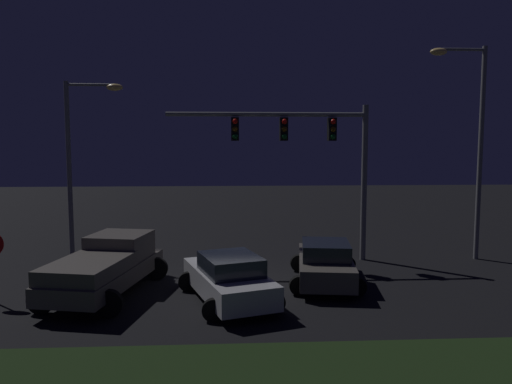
{
  "coord_description": "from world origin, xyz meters",
  "views": [
    {
      "loc": [
        -0.16,
        -16.76,
        4.88
      ],
      "look_at": [
        0.85,
        1.39,
        3.08
      ],
      "focal_mm": 33.89,
      "sensor_mm": 36.0,
      "label": 1
    }
  ],
  "objects_px": {
    "pickup_truck": "(107,263)",
    "traffic_signal_gantry": "(307,144)",
    "car_sedan_far": "(325,263)",
    "street_lamp_right": "(471,129)",
    "car_sedan": "(229,278)",
    "street_lamp_left": "(80,146)"
  },
  "relations": [
    {
      "from": "pickup_truck",
      "to": "traffic_signal_gantry",
      "type": "distance_m",
      "value": 9.17
    },
    {
      "from": "car_sedan_far",
      "to": "street_lamp_right",
      "type": "xyz_separation_m",
      "value": [
        6.74,
        3.27,
        4.78
      ]
    },
    {
      "from": "street_lamp_right",
      "to": "car_sedan_far",
      "type": "bearing_deg",
      "value": -154.14
    },
    {
      "from": "car_sedan",
      "to": "street_lamp_right",
      "type": "xyz_separation_m",
      "value": [
        10.12,
        5.08,
        4.78
      ]
    },
    {
      "from": "traffic_signal_gantry",
      "to": "street_lamp_right",
      "type": "distance_m",
      "value": 6.91
    },
    {
      "from": "pickup_truck",
      "to": "traffic_signal_gantry",
      "type": "relative_size",
      "value": 0.68
    },
    {
      "from": "car_sedan_far",
      "to": "car_sedan",
      "type": "bearing_deg",
      "value": 126.24
    },
    {
      "from": "traffic_signal_gantry",
      "to": "car_sedan",
      "type": "bearing_deg",
      "value": -121.86
    },
    {
      "from": "car_sedan_far",
      "to": "traffic_signal_gantry",
      "type": "distance_m",
      "value": 5.37
    },
    {
      "from": "pickup_truck",
      "to": "street_lamp_right",
      "type": "bearing_deg",
      "value": -62.6
    },
    {
      "from": "pickup_truck",
      "to": "car_sedan",
      "type": "height_order",
      "value": "pickup_truck"
    },
    {
      "from": "street_lamp_left",
      "to": "traffic_signal_gantry",
      "type": "bearing_deg",
      "value": -8.17
    },
    {
      "from": "pickup_truck",
      "to": "street_lamp_left",
      "type": "distance_m",
      "value": 7.08
    },
    {
      "from": "traffic_signal_gantry",
      "to": "street_lamp_right",
      "type": "height_order",
      "value": "street_lamp_right"
    },
    {
      "from": "car_sedan",
      "to": "traffic_signal_gantry",
      "type": "bearing_deg",
      "value": -50.04
    },
    {
      "from": "car_sedan",
      "to": "traffic_signal_gantry",
      "type": "height_order",
      "value": "traffic_signal_gantry"
    },
    {
      "from": "pickup_truck",
      "to": "car_sedan",
      "type": "relative_size",
      "value": 1.2
    },
    {
      "from": "pickup_truck",
      "to": "car_sedan_far",
      "type": "height_order",
      "value": "pickup_truck"
    },
    {
      "from": "pickup_truck",
      "to": "traffic_signal_gantry",
      "type": "bearing_deg",
      "value": -48.7
    },
    {
      "from": "car_sedan",
      "to": "street_lamp_right",
      "type": "relative_size",
      "value": 0.53
    },
    {
      "from": "car_sedan",
      "to": "street_lamp_left",
      "type": "bearing_deg",
      "value": 25.8
    },
    {
      "from": "traffic_signal_gantry",
      "to": "street_lamp_right",
      "type": "bearing_deg",
      "value": -1.04
    }
  ]
}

